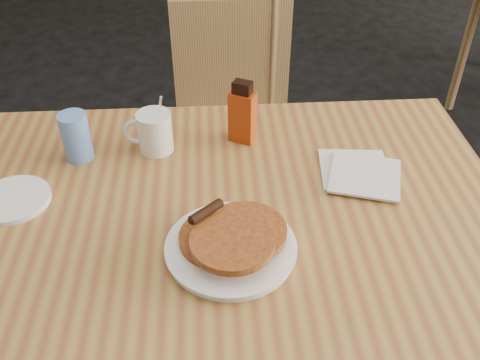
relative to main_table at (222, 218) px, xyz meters
name	(u,v)px	position (x,y,z in m)	size (l,w,h in m)	color
main_table	(222,218)	(0.00, 0.00, 0.00)	(1.37, 0.99, 0.75)	#A47D3A
chair_main_far	(230,110)	(-0.02, 0.75, -0.18)	(0.44, 0.44, 0.89)	#AA8950
pancake_plate	(231,243)	(0.03, -0.14, 0.06)	(0.26, 0.26, 0.08)	white
coffee_mug	(154,131)	(-0.17, 0.20, 0.09)	(0.12, 0.08, 0.16)	white
syrup_bottle	(242,114)	(0.04, 0.25, 0.12)	(0.07, 0.06, 0.16)	maroon
napkin_stack	(360,173)	(0.31, 0.11, 0.05)	(0.19, 0.20, 0.01)	silver
blue_tumbler	(76,137)	(-0.35, 0.16, 0.10)	(0.07, 0.07, 0.12)	#6193E5
side_saucer	(13,200)	(-0.45, -0.01, 0.05)	(0.16, 0.16, 0.01)	white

